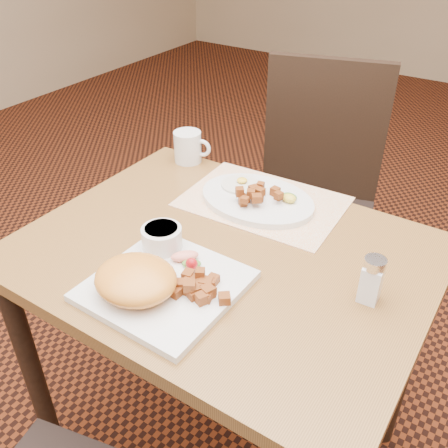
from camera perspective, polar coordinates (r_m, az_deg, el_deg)
ground at (r=1.68m, az=-0.06°, el=-23.91°), size 8.00×8.00×0.00m
table at (r=1.19m, az=-0.08°, el=-7.17°), size 0.90×0.70×0.75m
chair_far at (r=1.79m, az=10.30°, el=3.86°), size 0.52×0.53×0.97m
placemat at (r=1.29m, az=4.46°, el=2.57°), size 0.41×0.30×0.00m
plate_square at (r=1.02m, az=-6.70°, el=-7.03°), size 0.28×0.28×0.02m
plate_oval at (r=1.28m, az=3.80°, el=2.82°), size 0.31×0.24×0.02m
hollandaise_mound at (r=0.98m, az=-10.10°, el=-6.26°), size 0.18×0.15×0.06m
ramekin at (r=1.09m, az=-7.12°, el=-1.50°), size 0.09×0.09×0.05m
garnish_sq at (r=1.05m, az=-4.16°, el=-4.05°), size 0.08×0.06×0.03m
fried_egg at (r=1.33m, az=1.88°, el=4.61°), size 0.10×0.10×0.02m
garnish_ov at (r=1.27m, az=7.49°, el=3.02°), size 0.05×0.05×0.02m
salt_shaker at (r=1.00m, az=16.53°, el=-6.07°), size 0.04×0.04×0.10m
coffee_mug at (r=1.48m, az=-4.09°, el=8.79°), size 0.11×0.08×0.09m
home_fries_sq at (r=0.98m, az=-2.87°, el=-7.27°), size 0.13×0.09×0.04m
home_fries_ov at (r=1.25m, az=3.81°, el=3.37°), size 0.11×0.12×0.04m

